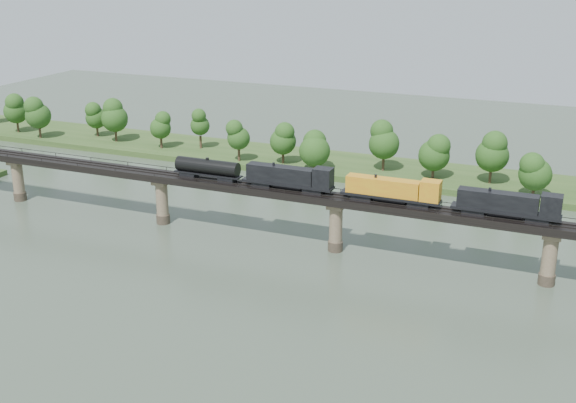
% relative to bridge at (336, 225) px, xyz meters
% --- Properties ---
extents(ground, '(400.00, 400.00, 0.00)m').
position_rel_bridge_xyz_m(ground, '(0.00, -30.00, -5.46)').
color(ground, '#334133').
rests_on(ground, ground).
extents(far_bank, '(300.00, 24.00, 1.60)m').
position_rel_bridge_xyz_m(far_bank, '(0.00, 55.00, -4.66)').
color(far_bank, '#2B451B').
rests_on(far_bank, ground).
extents(bridge, '(236.00, 30.00, 11.50)m').
position_rel_bridge_xyz_m(bridge, '(0.00, 0.00, 0.00)').
color(bridge, '#473A2D').
rests_on(bridge, ground).
extents(bridge_superstructure, '(220.00, 4.90, 0.75)m').
position_rel_bridge_xyz_m(bridge_superstructure, '(0.00, 0.00, 6.33)').
color(bridge_superstructure, black).
rests_on(bridge_superstructure, bridge).
extents(far_treeline, '(289.06, 17.54, 13.60)m').
position_rel_bridge_xyz_m(far_treeline, '(-8.21, 50.52, 3.37)').
color(far_treeline, '#382619').
rests_on(far_treeline, far_bank).
extents(freight_train, '(77.13, 3.01, 5.31)m').
position_rel_bridge_xyz_m(freight_train, '(3.86, -0.00, 8.58)').
color(freight_train, black).
rests_on(freight_train, bridge).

